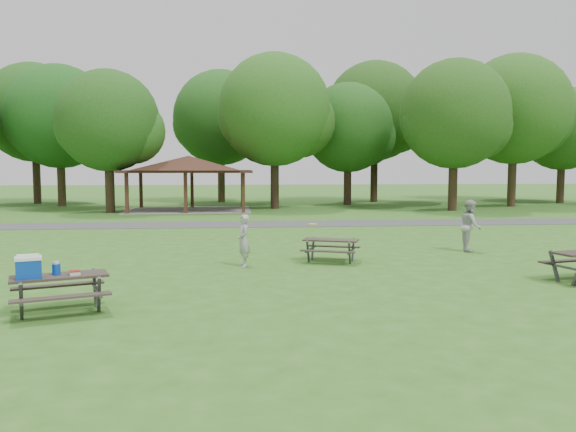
# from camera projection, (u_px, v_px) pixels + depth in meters

# --- Properties ---
(ground) EXTENTS (160.00, 160.00, 0.00)m
(ground) POSITION_uv_depth(u_px,v_px,m) (265.00, 276.00, 15.35)
(ground) COLOR #2F641C
(ground) RESTS_ON ground
(asphalt_path) EXTENTS (120.00, 3.20, 0.02)m
(asphalt_path) POSITION_uv_depth(u_px,v_px,m) (251.00, 224.00, 29.24)
(asphalt_path) COLOR #404042
(asphalt_path) RESTS_ON ground
(pavilion) EXTENTS (8.60, 7.01, 3.76)m
(pavilion) POSITION_uv_depth(u_px,v_px,m) (189.00, 166.00, 38.52)
(pavilion) COLOR #3A1E15
(pavilion) RESTS_ON ground
(tree_row_c) EXTENTS (8.19, 7.80, 10.67)m
(tree_row_c) POSITION_uv_depth(u_px,v_px,m) (61.00, 120.00, 42.29)
(tree_row_c) COLOR #302315
(tree_row_c) RESTS_ON ground
(tree_row_d) EXTENTS (6.93, 6.60, 9.27)m
(tree_row_d) POSITION_uv_depth(u_px,v_px,m) (109.00, 124.00, 36.37)
(tree_row_d) COLOR black
(tree_row_d) RESTS_ON ground
(tree_row_e) EXTENTS (8.40, 8.00, 11.02)m
(tree_row_e) POSITION_uv_depth(u_px,v_px,m) (276.00, 113.00, 39.78)
(tree_row_e) COLOR black
(tree_row_e) RESTS_ON ground
(tree_row_f) EXTENTS (7.35, 7.00, 9.55)m
(tree_row_f) POSITION_uv_depth(u_px,v_px,m) (349.00, 130.00, 43.89)
(tree_row_f) COLOR black
(tree_row_f) RESTS_ON ground
(tree_row_g) EXTENTS (7.77, 7.40, 10.25)m
(tree_row_g) POSITION_uv_depth(u_px,v_px,m) (456.00, 117.00, 37.95)
(tree_row_g) COLOR black
(tree_row_g) RESTS_ON ground
(tree_row_h) EXTENTS (8.61, 8.20, 11.37)m
(tree_row_h) POSITION_uv_depth(u_px,v_px,m) (515.00, 113.00, 41.92)
(tree_row_h) COLOR #322216
(tree_row_h) RESTS_ON ground
(tree_row_i) EXTENTS (7.14, 6.80, 9.52)m
(tree_row_i) POSITION_uv_depth(u_px,v_px,m) (564.00, 131.00, 46.04)
(tree_row_i) COLOR #2F2015
(tree_row_i) RESTS_ON ground
(tree_deep_a) EXTENTS (8.40, 8.00, 11.38)m
(tree_deep_a) POSITION_uv_depth(u_px,v_px,m) (36.00, 116.00, 45.43)
(tree_deep_a) COLOR #332016
(tree_deep_a) RESTS_ON ground
(tree_deep_b) EXTENTS (8.40, 8.00, 11.13)m
(tree_deep_b) POSITION_uv_depth(u_px,v_px,m) (222.00, 121.00, 47.34)
(tree_deep_b) COLOR #2F2215
(tree_deep_b) RESTS_ON ground
(tree_deep_c) EXTENTS (8.82, 8.40, 11.90)m
(tree_deep_c) POSITION_uv_depth(u_px,v_px,m) (376.00, 114.00, 47.50)
(tree_deep_c) COLOR black
(tree_deep_c) RESTS_ON ground
(tree_deep_d) EXTENTS (8.40, 8.00, 11.27)m
(tree_deep_d) POSITION_uv_depth(u_px,v_px,m) (514.00, 122.00, 50.22)
(tree_deep_d) COLOR black
(tree_deep_d) RESTS_ON ground
(picnic_table_near) EXTENTS (2.26, 2.04, 1.30)m
(picnic_table_near) POSITION_uv_depth(u_px,v_px,m) (50.00, 278.00, 11.33)
(picnic_table_near) COLOR #2E2621
(picnic_table_near) RESTS_ON ground
(picnic_table_middle) EXTENTS (2.06, 1.86, 0.74)m
(picnic_table_middle) POSITION_uv_depth(u_px,v_px,m) (331.00, 245.00, 17.67)
(picnic_table_middle) COLOR #312923
(picnic_table_middle) RESTS_ON ground
(frisbee_in_flight) EXTENTS (0.36, 0.36, 0.02)m
(frisbee_in_flight) POSITION_uv_depth(u_px,v_px,m) (313.00, 224.00, 17.60)
(frisbee_in_flight) COLOR yellow
(frisbee_in_flight) RESTS_ON ground
(frisbee_thrower) EXTENTS (0.48, 0.63, 1.56)m
(frisbee_thrower) POSITION_uv_depth(u_px,v_px,m) (244.00, 241.00, 16.81)
(frisbee_thrower) COLOR #A5A5A7
(frisbee_thrower) RESTS_ON ground
(frisbee_catcher) EXTENTS (0.92, 1.05, 1.83)m
(frisbee_catcher) POSITION_uv_depth(u_px,v_px,m) (470.00, 226.00, 19.86)
(frisbee_catcher) COLOR #AEAEB1
(frisbee_catcher) RESTS_ON ground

